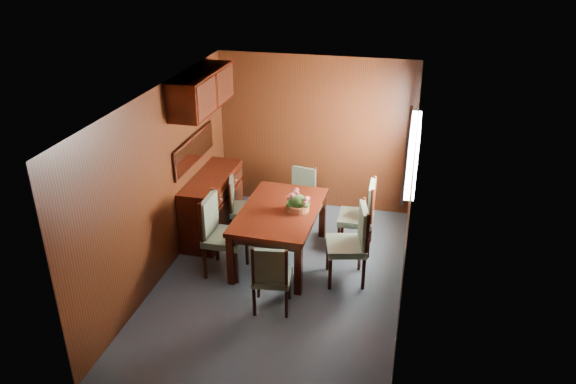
% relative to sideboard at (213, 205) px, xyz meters
% --- Properties ---
extents(ground, '(4.50, 4.50, 0.00)m').
position_rel_sideboard_xyz_m(ground, '(1.25, -1.00, -0.45)').
color(ground, '#303B42').
rests_on(ground, ground).
extents(room_shell, '(3.06, 4.52, 2.41)m').
position_rel_sideboard_xyz_m(room_shell, '(1.15, -0.67, 1.18)').
color(room_shell, black).
rests_on(room_shell, ground).
extents(sideboard, '(0.48, 1.40, 0.90)m').
position_rel_sideboard_xyz_m(sideboard, '(0.00, 0.00, 0.00)').
color(sideboard, black).
rests_on(sideboard, ground).
extents(dining_table, '(1.03, 1.61, 0.74)m').
position_rel_sideboard_xyz_m(dining_table, '(1.12, -0.47, 0.19)').
color(dining_table, black).
rests_on(dining_table, ground).
extents(chair_left_near, '(0.49, 0.51, 1.07)m').
position_rel_sideboard_xyz_m(chair_left_near, '(0.44, -0.94, 0.14)').
color(chair_left_near, black).
rests_on(chair_left_near, ground).
extents(chair_left_far, '(0.52, 0.53, 0.90)m').
position_rel_sideboard_xyz_m(chair_left_far, '(0.40, 0.01, 0.05)').
color(chair_left_far, black).
rests_on(chair_left_far, ground).
extents(chair_right_near, '(0.58, 0.59, 1.05)m').
position_rel_sideboard_xyz_m(chair_right_near, '(2.12, -0.75, 0.13)').
color(chair_right_near, black).
rests_on(chair_right_near, ground).
extents(chair_right_far, '(0.48, 0.50, 1.02)m').
position_rel_sideboard_xyz_m(chair_right_far, '(2.15, 0.03, 0.12)').
color(chair_right_far, black).
rests_on(chair_right_far, ground).
extents(chair_head, '(0.48, 0.47, 0.91)m').
position_rel_sideboard_xyz_m(chair_head, '(1.30, -1.61, 0.05)').
color(chair_head, black).
rests_on(chair_head, ground).
extents(chair_foot, '(0.48, 0.47, 0.87)m').
position_rel_sideboard_xyz_m(chair_foot, '(1.18, 0.62, 0.03)').
color(chair_foot, black).
rests_on(chair_foot, ground).
extents(flower_centerpiece, '(0.31, 0.31, 0.31)m').
position_rel_sideboard_xyz_m(flower_centerpiece, '(1.35, -0.44, 0.44)').
color(flower_centerpiece, '#A35932').
rests_on(flower_centerpiece, dining_table).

